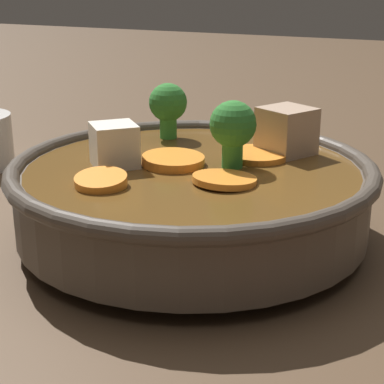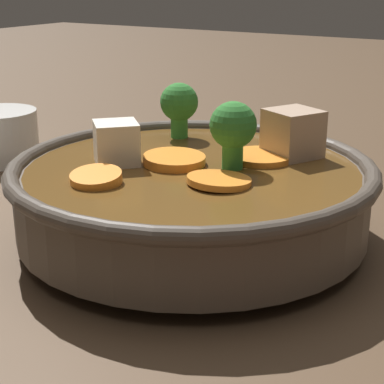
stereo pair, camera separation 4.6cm
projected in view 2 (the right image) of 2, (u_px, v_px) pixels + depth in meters
name	position (u px, v px, depth m)	size (l,w,h in m)	color
ground_plane	(192.00, 240.00, 0.48)	(3.00, 3.00, 0.00)	#4C3826
stirfry_bowl	(193.00, 189.00, 0.46)	(0.26, 0.26, 0.10)	#51473D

